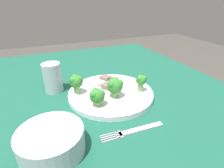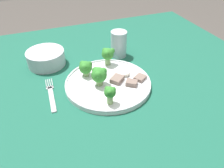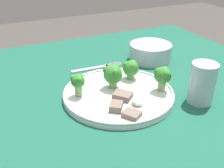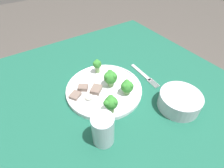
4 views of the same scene
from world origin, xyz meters
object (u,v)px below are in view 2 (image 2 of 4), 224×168
object	(u,v)px
dinner_plate	(108,83)
cream_bowl	(46,58)
fork	(51,95)
drinking_glass	(119,45)

from	to	relation	value
dinner_plate	cream_bowl	xyz separation A→B (m)	(-0.18, 0.21, 0.02)
fork	cream_bowl	world-z (taller)	cream_bowl
drinking_glass	dinner_plate	bearing A→B (deg)	-122.08
dinner_plate	cream_bowl	world-z (taller)	cream_bowl
cream_bowl	fork	bearing A→B (deg)	-94.01
fork	drinking_glass	bearing A→B (deg)	28.01
fork	drinking_glass	distance (m)	0.34
cream_bowl	drinking_glass	world-z (taller)	drinking_glass
dinner_plate	drinking_glass	world-z (taller)	drinking_glass
cream_bowl	drinking_glass	distance (m)	0.29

